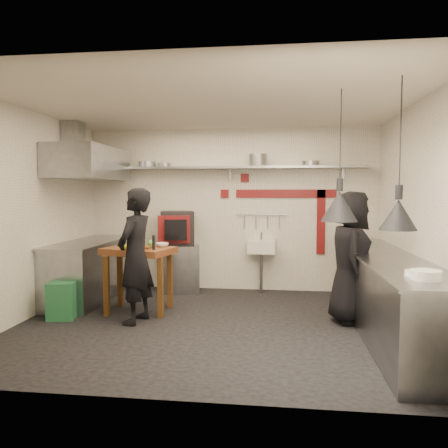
# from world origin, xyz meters

# --- Properties ---
(floor) EXTENTS (5.00, 5.00, 0.00)m
(floor) POSITION_xyz_m (0.00, 0.00, 0.00)
(floor) COLOR black
(floor) RESTS_ON ground
(ceiling) EXTENTS (5.00, 5.00, 0.00)m
(ceiling) POSITION_xyz_m (0.00, 0.00, 2.80)
(ceiling) COLOR beige
(ceiling) RESTS_ON floor
(wall_back) EXTENTS (5.00, 0.04, 2.80)m
(wall_back) POSITION_xyz_m (0.00, 2.10, 1.40)
(wall_back) COLOR silver
(wall_back) RESTS_ON floor
(wall_front) EXTENTS (5.00, 0.04, 2.80)m
(wall_front) POSITION_xyz_m (0.00, -2.10, 1.40)
(wall_front) COLOR silver
(wall_front) RESTS_ON floor
(wall_left) EXTENTS (0.04, 4.20, 2.80)m
(wall_left) POSITION_xyz_m (-2.50, 0.00, 1.40)
(wall_left) COLOR silver
(wall_left) RESTS_ON floor
(wall_right) EXTENTS (0.04, 4.20, 2.80)m
(wall_right) POSITION_xyz_m (2.50, 0.00, 1.40)
(wall_right) COLOR silver
(wall_right) RESTS_ON floor
(red_band_horiz) EXTENTS (1.70, 0.02, 0.14)m
(red_band_horiz) POSITION_xyz_m (0.95, 2.08, 1.68)
(red_band_horiz) COLOR maroon
(red_band_horiz) RESTS_ON wall_back
(red_band_vert) EXTENTS (0.14, 0.02, 1.10)m
(red_band_vert) POSITION_xyz_m (1.55, 2.08, 1.20)
(red_band_vert) COLOR maroon
(red_band_vert) RESTS_ON wall_back
(red_tile_a) EXTENTS (0.14, 0.02, 0.14)m
(red_tile_a) POSITION_xyz_m (0.25, 2.08, 1.95)
(red_tile_a) COLOR maroon
(red_tile_a) RESTS_ON wall_back
(red_tile_b) EXTENTS (0.14, 0.02, 0.14)m
(red_tile_b) POSITION_xyz_m (-0.10, 2.08, 1.68)
(red_tile_b) COLOR maroon
(red_tile_b) RESTS_ON wall_back
(back_shelf) EXTENTS (4.60, 0.34, 0.04)m
(back_shelf) POSITION_xyz_m (0.00, 1.92, 2.12)
(back_shelf) COLOR gray
(back_shelf) RESTS_ON wall_back
(shelf_bracket_left) EXTENTS (0.04, 0.06, 0.24)m
(shelf_bracket_left) POSITION_xyz_m (-1.90, 2.07, 2.02)
(shelf_bracket_left) COLOR gray
(shelf_bracket_left) RESTS_ON wall_back
(shelf_bracket_mid) EXTENTS (0.04, 0.06, 0.24)m
(shelf_bracket_mid) POSITION_xyz_m (0.00, 2.07, 2.02)
(shelf_bracket_mid) COLOR gray
(shelf_bracket_mid) RESTS_ON wall_back
(shelf_bracket_right) EXTENTS (0.04, 0.06, 0.24)m
(shelf_bracket_right) POSITION_xyz_m (1.90, 2.07, 2.02)
(shelf_bracket_right) COLOR gray
(shelf_bracket_right) RESTS_ON wall_back
(pan_far_left) EXTENTS (0.37, 0.37, 0.09)m
(pan_far_left) POSITION_xyz_m (-1.43, 1.92, 2.19)
(pan_far_left) COLOR gray
(pan_far_left) RESTS_ON back_shelf
(pan_mid_left) EXTENTS (0.24, 0.24, 0.07)m
(pan_mid_left) POSITION_xyz_m (-1.13, 1.92, 2.18)
(pan_mid_left) COLOR gray
(pan_mid_left) RESTS_ON back_shelf
(stock_pot) EXTENTS (0.38, 0.38, 0.20)m
(stock_pot) POSITION_xyz_m (0.48, 1.92, 2.24)
(stock_pot) COLOR gray
(stock_pot) RESTS_ON back_shelf
(pan_right) EXTENTS (0.33, 0.33, 0.08)m
(pan_right) POSITION_xyz_m (1.36, 1.92, 2.18)
(pan_right) COLOR gray
(pan_right) RESTS_ON back_shelf
(oven_stand) EXTENTS (0.71, 0.67, 0.80)m
(oven_stand) POSITION_xyz_m (-0.82, 1.80, 0.40)
(oven_stand) COLOR gray
(oven_stand) RESTS_ON floor
(combi_oven) EXTENTS (0.66, 0.63, 0.58)m
(combi_oven) POSITION_xyz_m (-0.88, 1.80, 1.09)
(combi_oven) COLOR black
(combi_oven) RESTS_ON oven_stand
(oven_door) EXTENTS (0.52, 0.15, 0.46)m
(oven_door) POSITION_xyz_m (-0.87, 1.53, 1.09)
(oven_door) COLOR maroon
(oven_door) RESTS_ON combi_oven
(oven_glass) EXTENTS (0.36, 0.10, 0.34)m
(oven_glass) POSITION_xyz_m (-0.82, 1.45, 1.09)
(oven_glass) COLOR black
(oven_glass) RESTS_ON oven_door
(hand_sink) EXTENTS (0.46, 0.34, 0.22)m
(hand_sink) POSITION_xyz_m (0.55, 1.92, 0.78)
(hand_sink) COLOR silver
(hand_sink) RESTS_ON wall_back
(sink_tap) EXTENTS (0.03, 0.03, 0.14)m
(sink_tap) POSITION_xyz_m (0.55, 1.92, 0.96)
(sink_tap) COLOR gray
(sink_tap) RESTS_ON hand_sink
(sink_drain) EXTENTS (0.06, 0.06, 0.66)m
(sink_drain) POSITION_xyz_m (0.55, 1.88, 0.34)
(sink_drain) COLOR gray
(sink_drain) RESTS_ON floor
(utensil_rail) EXTENTS (0.90, 0.02, 0.02)m
(utensil_rail) POSITION_xyz_m (0.55, 2.06, 1.32)
(utensil_rail) COLOR gray
(utensil_rail) RESTS_ON wall_back
(counter_right) EXTENTS (0.70, 3.80, 0.90)m
(counter_right) POSITION_xyz_m (2.15, 0.00, 0.45)
(counter_right) COLOR gray
(counter_right) RESTS_ON floor
(counter_right_top) EXTENTS (0.76, 3.90, 0.03)m
(counter_right_top) POSITION_xyz_m (2.15, 0.00, 0.92)
(counter_right_top) COLOR gray
(counter_right_top) RESTS_ON counter_right
(plate_stack) EXTENTS (0.28, 0.28, 0.09)m
(plate_stack) POSITION_xyz_m (2.12, -1.50, 0.97)
(plate_stack) COLOR silver
(plate_stack) RESTS_ON counter_right_top
(small_bowl_right) EXTENTS (0.25, 0.25, 0.05)m
(small_bowl_right) POSITION_xyz_m (2.10, -1.32, 0.96)
(small_bowl_right) COLOR silver
(small_bowl_right) RESTS_ON counter_right_top
(counter_left) EXTENTS (0.70, 1.90, 0.90)m
(counter_left) POSITION_xyz_m (-2.15, 1.05, 0.45)
(counter_left) COLOR gray
(counter_left) RESTS_ON floor
(counter_left_top) EXTENTS (0.76, 2.00, 0.03)m
(counter_left_top) POSITION_xyz_m (-2.15, 1.05, 0.92)
(counter_left_top) COLOR gray
(counter_left_top) RESTS_ON counter_left
(extractor_hood) EXTENTS (0.78, 1.60, 0.50)m
(extractor_hood) POSITION_xyz_m (-2.10, 1.05, 2.15)
(extractor_hood) COLOR gray
(extractor_hood) RESTS_ON ceiling
(hood_duct) EXTENTS (0.28, 0.28, 0.50)m
(hood_duct) POSITION_xyz_m (-2.35, 1.05, 2.55)
(hood_duct) COLOR gray
(hood_duct) RESTS_ON ceiling
(green_bin) EXTENTS (0.41, 0.41, 0.50)m
(green_bin) POSITION_xyz_m (-2.06, 0.01, 0.25)
(green_bin) COLOR #216238
(green_bin) RESTS_ON floor
(prep_table) EXTENTS (1.05, 0.85, 0.92)m
(prep_table) POSITION_xyz_m (-1.13, 0.46, 0.46)
(prep_table) COLOR brown
(prep_table) RESTS_ON floor
(cutting_board) EXTENTS (0.34, 0.25, 0.02)m
(cutting_board) POSITION_xyz_m (-1.09, 0.40, 0.93)
(cutting_board) COLOR #543213
(cutting_board) RESTS_ON prep_table
(pepper_mill) EXTENTS (0.05, 0.05, 0.20)m
(pepper_mill) POSITION_xyz_m (-0.85, 0.26, 1.02)
(pepper_mill) COLOR black
(pepper_mill) RESTS_ON prep_table
(lemon_a) EXTENTS (0.09, 0.09, 0.08)m
(lemon_a) POSITION_xyz_m (-1.30, 0.25, 0.96)
(lemon_a) COLOR #F1F61C
(lemon_a) RESTS_ON prep_table
(lemon_b) EXTENTS (0.09, 0.09, 0.08)m
(lemon_b) POSITION_xyz_m (-1.22, 0.20, 0.96)
(lemon_b) COLOR #F1F61C
(lemon_b) RESTS_ON prep_table
(veg_ball) EXTENTS (0.13, 0.13, 0.10)m
(veg_ball) POSITION_xyz_m (-0.97, 0.56, 0.97)
(veg_ball) COLOR #55993A
(veg_ball) RESTS_ON prep_table
(steel_tray) EXTENTS (0.20, 0.14, 0.03)m
(steel_tray) POSITION_xyz_m (-1.36, 0.56, 0.94)
(steel_tray) COLOR gray
(steel_tray) RESTS_ON prep_table
(bowl) EXTENTS (0.21, 0.21, 0.06)m
(bowl) POSITION_xyz_m (-0.82, 0.59, 0.95)
(bowl) COLOR silver
(bowl) RESTS_ON prep_table
(heat_lamp_near) EXTENTS (0.49, 0.49, 1.42)m
(heat_lamp_near) POSITION_xyz_m (1.48, -0.63, 2.09)
(heat_lamp_near) COLOR black
(heat_lamp_near) RESTS_ON ceiling
(heat_lamp_far) EXTENTS (0.37, 0.37, 1.47)m
(heat_lamp_far) POSITION_xyz_m (1.98, -1.10, 2.07)
(heat_lamp_far) COLOR black
(heat_lamp_far) RESTS_ON ceiling
(chef_left) EXTENTS (0.52, 0.70, 1.76)m
(chef_left) POSITION_xyz_m (-1.01, -0.04, 0.88)
(chef_left) COLOR black
(chef_left) RESTS_ON floor
(chef_right) EXTENTS (0.58, 0.86, 1.72)m
(chef_right) POSITION_xyz_m (1.77, 0.32, 0.86)
(chef_right) COLOR black
(chef_right) RESTS_ON floor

